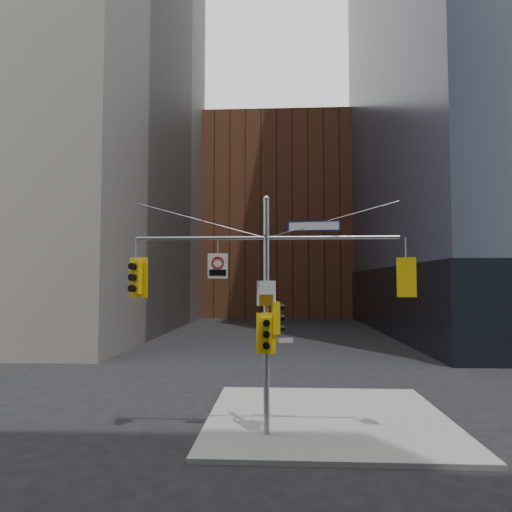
# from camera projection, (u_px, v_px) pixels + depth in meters

# --- Properties ---
(ground) EXTENTS (160.00, 160.00, 0.00)m
(ground) POSITION_uv_depth(u_px,v_px,m) (264.00, 466.00, 11.52)
(ground) COLOR black
(ground) RESTS_ON ground
(sidewalk_corner) EXTENTS (8.00, 8.00, 0.15)m
(sidewalk_corner) POSITION_uv_depth(u_px,v_px,m) (327.00, 418.00, 15.41)
(sidewalk_corner) COLOR gray
(sidewalk_corner) RESTS_ON ground
(brick_midrise) EXTENTS (26.00, 20.00, 28.00)m
(brick_midrise) POSITION_uv_depth(u_px,v_px,m) (277.00, 222.00, 70.16)
(brick_midrise) COLOR brown
(brick_midrise) RESTS_ON ground
(signal_assembly) EXTENTS (8.00, 0.80, 7.30)m
(signal_assembly) POSITION_uv_depth(u_px,v_px,m) (266.00, 290.00, 13.76)
(signal_assembly) COLOR #979A9F
(signal_assembly) RESTS_ON ground
(traffic_light_west_arm) EXTENTS (0.59, 0.55, 1.26)m
(traffic_light_west_arm) POSITION_uv_depth(u_px,v_px,m) (136.00, 277.00, 14.01)
(traffic_light_west_arm) COLOR yellow
(traffic_light_west_arm) RESTS_ON ground
(traffic_light_east_arm) EXTENTS (0.55, 0.50, 1.17)m
(traffic_light_east_arm) POSITION_uv_depth(u_px,v_px,m) (406.00, 277.00, 13.57)
(traffic_light_east_arm) COLOR yellow
(traffic_light_east_arm) RESTS_ON ground
(traffic_light_pole_side) EXTENTS (0.41, 0.35, 0.97)m
(traffic_light_pole_side) POSITION_uv_depth(u_px,v_px,m) (277.00, 318.00, 13.71)
(traffic_light_pole_side) COLOR yellow
(traffic_light_pole_side) RESTS_ON ground
(traffic_light_pole_front) EXTENTS (0.58, 0.47, 1.21)m
(traffic_light_pole_front) POSITION_uv_depth(u_px,v_px,m) (266.00, 334.00, 13.42)
(traffic_light_pole_front) COLOR yellow
(traffic_light_pole_front) RESTS_ON ground
(street_sign_blade) EXTENTS (1.59, 0.23, 0.31)m
(street_sign_blade) POSITION_uv_depth(u_px,v_px,m) (314.00, 226.00, 13.80)
(street_sign_blade) COLOR navy
(street_sign_blade) RESTS_ON ground
(regulatory_sign_arm) EXTENTS (0.61, 0.11, 0.77)m
(regulatory_sign_arm) POSITION_uv_depth(u_px,v_px,m) (218.00, 265.00, 13.86)
(regulatory_sign_arm) COLOR silver
(regulatory_sign_arm) RESTS_ON ground
(regulatory_sign_pole) EXTENTS (0.57, 0.10, 0.75)m
(regulatory_sign_pole) POSITION_uv_depth(u_px,v_px,m) (266.00, 294.00, 13.64)
(regulatory_sign_pole) COLOR silver
(regulatory_sign_pole) RESTS_ON ground
(street_blade_ew) EXTENTS (0.69, 0.09, 0.14)m
(street_blade_ew) POSITION_uv_depth(u_px,v_px,m) (281.00, 340.00, 13.66)
(street_blade_ew) COLOR silver
(street_blade_ew) RESTS_ON ground
(street_blade_ns) EXTENTS (0.07, 0.69, 0.14)m
(street_blade_ns) POSITION_uv_depth(u_px,v_px,m) (267.00, 343.00, 14.12)
(street_blade_ns) COLOR #145926
(street_blade_ns) RESTS_ON ground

